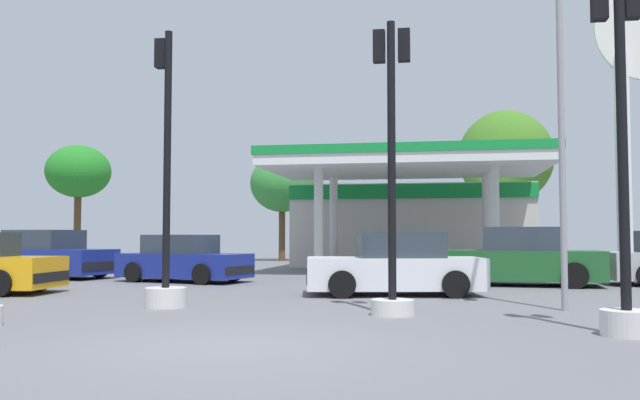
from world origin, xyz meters
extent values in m
plane|color=slate|center=(0.00, 0.00, 0.00)|extent=(90.00, 90.00, 0.00)
cube|color=beige|center=(1.51, 22.67, 1.78)|extent=(10.28, 5.74, 3.57)
cube|color=#148C38|center=(1.51, 19.75, 3.22)|extent=(10.28, 0.12, 0.60)
cube|color=white|center=(1.51, 16.35, 3.88)|extent=(9.88, 6.28, 0.35)
cube|color=#148C38|center=(1.51, 16.35, 4.20)|extent=(9.98, 6.38, 0.30)
cylinder|color=silver|center=(-1.45, 14.62, 1.85)|extent=(0.32, 0.32, 3.70)
cylinder|color=silver|center=(4.47, 14.62, 1.85)|extent=(0.32, 0.32, 3.70)
cylinder|color=silver|center=(-1.45, 18.08, 1.85)|extent=(0.32, 0.32, 3.70)
cylinder|color=silver|center=(4.47, 18.08, 1.85)|extent=(0.32, 0.32, 3.70)
cube|color=#4C4C51|center=(1.51, 16.35, 0.55)|extent=(0.90, 0.60, 1.10)
cube|color=white|center=(9.19, 17.16, 4.00)|extent=(0.40, 0.56, 7.99)
cylinder|color=black|center=(0.52, 6.33, 0.30)|extent=(0.63, 0.31, 0.61)
cylinder|color=black|center=(0.23, 7.93, 0.30)|extent=(0.63, 0.31, 0.61)
cylinder|color=black|center=(2.95, 6.77, 0.30)|extent=(0.63, 0.31, 0.61)
cylinder|color=black|center=(2.66, 8.37, 0.30)|extent=(0.63, 0.31, 0.61)
cube|color=silver|center=(1.59, 7.35, 0.50)|extent=(4.21, 2.35, 0.72)
cube|color=#2D3842|center=(1.73, 7.38, 1.13)|extent=(2.13, 1.79, 0.61)
cube|color=black|center=(-0.33, 7.00, 0.40)|extent=(0.39, 1.58, 0.23)
cylinder|color=black|center=(8.00, 12.47, 0.32)|extent=(0.64, 0.24, 0.64)
cylinder|color=black|center=(-3.44, 11.16, 0.29)|extent=(0.62, 0.35, 0.59)
cylinder|color=black|center=(-3.85, 9.63, 0.29)|extent=(0.62, 0.35, 0.59)
cylinder|color=black|center=(-5.75, 11.77, 0.29)|extent=(0.62, 0.35, 0.59)
cylinder|color=black|center=(-6.16, 10.24, 0.29)|extent=(0.62, 0.35, 0.59)
cube|color=navy|center=(-4.80, 10.70, 0.49)|extent=(4.15, 2.56, 0.70)
cube|color=#2D3842|center=(-4.93, 10.73, 1.09)|extent=(2.15, 1.86, 0.59)
cube|color=black|center=(-2.97, 10.21, 0.39)|extent=(0.50, 1.52, 0.22)
cylinder|color=black|center=(-8.31, 12.21, 0.33)|extent=(0.69, 0.35, 0.66)
cylinder|color=black|center=(-8.66, 10.48, 0.33)|extent=(0.69, 0.35, 0.66)
cylinder|color=black|center=(-10.92, 12.75, 0.33)|extent=(0.69, 0.35, 0.66)
cube|color=navy|center=(-9.79, 11.61, 0.54)|extent=(4.58, 2.64, 0.78)
cube|color=#2D3842|center=(-9.94, 11.65, 1.22)|extent=(2.33, 1.98, 0.66)
cube|color=black|center=(-7.73, 11.19, 0.43)|extent=(0.47, 1.70, 0.25)
cylinder|color=black|center=(3.30, 10.15, 0.34)|extent=(0.69, 0.28, 0.68)
cylinder|color=black|center=(3.43, 11.96, 0.34)|extent=(0.69, 0.28, 0.68)
cylinder|color=black|center=(6.05, 9.95, 0.34)|extent=(0.69, 0.28, 0.68)
cylinder|color=black|center=(6.18, 11.77, 0.34)|extent=(0.69, 0.28, 0.68)
cube|color=#1E5928|center=(4.74, 10.96, 0.56)|extent=(4.56, 2.17, 0.80)
cube|color=#2D3842|center=(4.90, 10.95, 1.26)|extent=(2.22, 1.79, 0.68)
cube|color=black|center=(2.57, 11.11, 0.44)|extent=(0.25, 1.77, 0.25)
cylinder|color=black|center=(-7.09, 6.97, 0.31)|extent=(0.62, 0.25, 0.61)
cylinder|color=black|center=(-7.00, 5.33, 0.31)|extent=(0.62, 0.25, 0.61)
cube|color=black|center=(-6.32, 6.19, 0.40)|extent=(0.21, 1.60, 0.23)
cylinder|color=silver|center=(5.08, 1.61, 0.17)|extent=(0.69, 0.69, 0.35)
cylinder|color=black|center=(5.08, 1.61, 2.71)|extent=(0.14, 0.14, 4.73)
cube|color=black|center=(4.86, 1.77, 4.69)|extent=(0.21, 0.20, 0.57)
sphere|color=#D89E0C|center=(4.86, 1.89, 4.69)|extent=(0.15, 0.15, 0.15)
sphere|color=green|center=(4.86, 1.89, 4.51)|extent=(0.15, 0.15, 0.15)
sphere|color=#D89E0C|center=(5.30, 1.89, 4.69)|extent=(0.15, 0.15, 0.15)
sphere|color=green|center=(5.30, 1.89, 4.51)|extent=(0.15, 0.15, 0.15)
cylinder|color=silver|center=(-2.53, 3.96, 0.19)|extent=(0.78, 0.78, 0.37)
cylinder|color=black|center=(-2.53, 3.96, 2.85)|extent=(0.14, 0.14, 4.94)
cube|color=black|center=(-2.75, 4.12, 4.93)|extent=(0.21, 0.20, 0.57)
sphere|color=red|center=(-2.75, 4.24, 5.11)|extent=(0.15, 0.15, 0.15)
sphere|color=#D89E0C|center=(-2.75, 4.24, 4.93)|extent=(0.15, 0.15, 0.15)
sphere|color=green|center=(-2.75, 4.24, 4.75)|extent=(0.15, 0.15, 0.15)
cylinder|color=silver|center=(1.80, 3.43, 0.13)|extent=(0.74, 0.74, 0.27)
cylinder|color=black|center=(1.80, 3.43, 2.68)|extent=(0.14, 0.14, 4.83)
cube|color=black|center=(1.58, 3.59, 4.71)|extent=(0.21, 0.20, 0.57)
sphere|color=red|center=(1.58, 3.71, 4.89)|extent=(0.15, 0.15, 0.15)
sphere|color=#D89E0C|center=(1.58, 3.71, 4.71)|extent=(0.15, 0.15, 0.15)
sphere|color=green|center=(1.58, 3.71, 4.53)|extent=(0.15, 0.15, 0.15)
cube|color=black|center=(2.02, 3.59, 4.71)|extent=(0.21, 0.20, 0.57)
sphere|color=red|center=(2.02, 3.71, 4.89)|extent=(0.15, 0.15, 0.15)
sphere|color=#D89E0C|center=(2.02, 3.71, 4.71)|extent=(0.15, 0.15, 0.15)
sphere|color=green|center=(2.02, 3.71, 4.53)|extent=(0.15, 0.15, 0.15)
cylinder|color=brown|center=(-16.98, 25.84, 1.81)|extent=(0.39, 0.39, 3.61)
ellipsoid|color=#237C23|center=(-16.98, 25.84, 4.94)|extent=(3.53, 3.53, 2.90)
cylinder|color=brown|center=(-5.68, 27.19, 1.46)|extent=(0.35, 0.35, 2.92)
ellipsoid|color=#338738|center=(-5.68, 27.19, 4.22)|extent=(3.47, 3.47, 3.14)
cylinder|color=brown|center=(6.12, 26.99, 1.79)|extent=(0.29, 0.29, 3.59)
ellipsoid|color=#417824|center=(6.12, 26.99, 5.38)|extent=(4.78, 4.78, 4.81)
cylinder|color=gray|center=(4.84, 4.69, 3.74)|extent=(0.12, 0.12, 7.48)
camera|label=1|loc=(2.54, -8.04, 1.35)|focal=37.33mm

